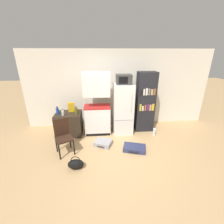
{
  "coord_description": "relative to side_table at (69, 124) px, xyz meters",
  "views": [
    {
      "loc": [
        -0.46,
        -3.13,
        2.48
      ],
      "look_at": [
        -0.12,
        0.85,
        0.9
      ],
      "focal_mm": 24.0,
      "sensor_mm": 36.0,
      "label": 1
    }
  ],
  "objects": [
    {
      "name": "ground_plane",
      "position": [
        1.46,
        -1.28,
        -0.36
      ],
      "size": [
        24.0,
        24.0,
        0.0
      ],
      "primitive_type": "plane",
      "color": "tan"
    },
    {
      "name": "kitchen_hutch",
      "position": [
        0.91,
        0.06,
        0.55
      ],
      "size": [
        0.82,
        0.54,
        1.96
      ],
      "color": "white",
      "rests_on": "ground_plane"
    },
    {
      "name": "bottle_clear_short",
      "position": [
        -0.11,
        -0.16,
        0.45
      ],
      "size": [
        0.07,
        0.07,
        0.2
      ],
      "color": "silver",
      "rests_on": "side_table"
    },
    {
      "name": "water_bottle_front",
      "position": [
        2.71,
        -0.31,
        -0.24
      ],
      "size": [
        0.08,
        0.08,
        0.3
      ],
      "color": "silver",
      "rests_on": "ground_plane"
    },
    {
      "name": "wall_back",
      "position": [
        1.66,
        0.72,
        0.94
      ],
      "size": [
        6.4,
        0.1,
        2.61
      ],
      "color": "silver",
      "rests_on": "ground_plane"
    },
    {
      "name": "refrigerator",
      "position": [
        1.73,
        0.03,
        0.44
      ],
      "size": [
        0.62,
        0.61,
        1.61
      ],
      "color": "silver",
      "rests_on": "ground_plane"
    },
    {
      "name": "suitcase_small_flat",
      "position": [
        1.9,
        -1.04,
        -0.3
      ],
      "size": [
        0.67,
        0.52,
        0.12
      ],
      "rotation": [
        0.0,
        0.0,
        -0.29
      ],
      "color": "navy",
      "rests_on": "ground_plane"
    },
    {
      "name": "bottle_olive_oil",
      "position": [
        0.27,
        -0.12,
        0.47
      ],
      "size": [
        0.07,
        0.07,
        0.25
      ],
      "color": "#566619",
      "rests_on": "side_table"
    },
    {
      "name": "side_table",
      "position": [
        0.0,
        0.0,
        0.0
      ],
      "size": [
        0.79,
        0.64,
        0.73
      ],
      "color": "#2D2319",
      "rests_on": "ground_plane"
    },
    {
      "name": "microwave",
      "position": [
        1.73,
        0.03,
        1.39
      ],
      "size": [
        0.45,
        0.37,
        0.29
      ],
      "color": "#333333",
      "rests_on": "refrigerator"
    },
    {
      "name": "bookshelf",
      "position": [
        2.47,
        0.13,
        0.61
      ],
      "size": [
        0.58,
        0.4,
        1.95
      ],
      "color": "black",
      "rests_on": "ground_plane"
    },
    {
      "name": "suitcase_large_flat",
      "position": [
        1.06,
        -0.73,
        -0.3
      ],
      "size": [
        0.57,
        0.52,
        0.13
      ],
      "rotation": [
        0.0,
        0.0,
        -0.4
      ],
      "color": "#99999E",
      "rests_on": "ground_plane"
    },
    {
      "name": "bottle_amber_beer",
      "position": [
        0.26,
        0.1,
        0.42
      ],
      "size": [
        0.06,
        0.06,
        0.14
      ],
      "color": "brown",
      "rests_on": "side_table"
    },
    {
      "name": "chair",
      "position": [
        0.02,
        -0.94,
        0.18
      ],
      "size": [
        0.53,
        0.53,
        0.94
      ],
      "rotation": [
        0.0,
        0.0,
        0.44
      ],
      "color": "black",
      "rests_on": "ground_plane"
    },
    {
      "name": "cereal_box",
      "position": [
        0.1,
        0.13,
        0.51
      ],
      "size": [
        0.19,
        0.07,
        0.3
      ],
      "color": "gold",
      "rests_on": "side_table"
    },
    {
      "name": "bottle_blue_soda",
      "position": [
        -0.3,
        -0.03,
        0.47
      ],
      "size": [
        0.09,
        0.09,
        0.24
      ],
      "color": "#1E47A3",
      "rests_on": "side_table"
    },
    {
      "name": "handbag",
      "position": [
        0.41,
        -1.63,
        -0.24
      ],
      "size": [
        0.36,
        0.2,
        0.33
      ],
      "color": "black",
      "rests_on": "ground_plane"
    }
  ]
}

